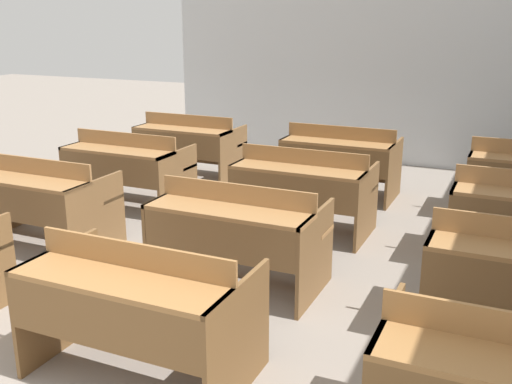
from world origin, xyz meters
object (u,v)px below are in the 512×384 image
Objects in this scene: bench_front_center at (138,303)px; bench_back_left at (189,143)px; bench_third_left at (127,166)px; bench_second_left at (37,198)px; bench_second_center at (237,230)px; bench_back_center at (340,158)px; bench_third_center at (303,187)px.

bench_front_center and bench_back_left have the same top height.
bench_third_left and bench_back_left have the same top height.
bench_third_left is (0.02, 1.29, 0.00)m from bench_second_left.
bench_second_center and bench_back_left have the same top height.
bench_front_center is 1.00× the size of bench_back_left.
bench_second_center is at bearing -90.30° from bench_back_center.
bench_third_center is 1.00× the size of bench_back_left.
bench_second_left is 1.00× the size of bench_third_left.
bench_second_left and bench_third_center have the same top height.
bench_third_center is at bearing -88.89° from bench_back_center.
bench_second_center is at bearing -53.24° from bench_back_left.
bench_third_left is 1.00× the size of bench_back_center.
bench_back_left is 1.97m from bench_back_center.
bench_second_left is at bearing -147.15° from bench_third_center.
bench_front_center is at bearing -90.56° from bench_third_center.
bench_third_center is 1.00× the size of bench_back_center.
bench_back_center is (0.00, 3.91, 0.00)m from bench_front_center.
bench_back_left is at bearing 89.63° from bench_second_left.
bench_back_center is (1.99, 2.60, 0.00)m from bench_second_left.
bench_third_center is at bearing 32.85° from bench_second_left.
bench_second_left is at bearing 146.44° from bench_front_center.
bench_second_left and bench_back_left have the same top height.
bench_third_center is (2.01, 1.30, 0.00)m from bench_second_left.
bench_front_center is 3.91m from bench_back_center.
bench_second_center and bench_third_left have the same top height.
bench_back_left is (-0.01, 1.30, 0.00)m from bench_third_left.
bench_front_center is 1.29m from bench_second_center.
bench_back_center is (0.01, 2.62, 0.00)m from bench_second_center.
bench_front_center is 3.26m from bench_third_left.
bench_back_left is at bearing 116.75° from bench_front_center.
bench_back_center is at bearing 33.72° from bench_third_left.
bench_third_center is at bearing 89.44° from bench_front_center.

